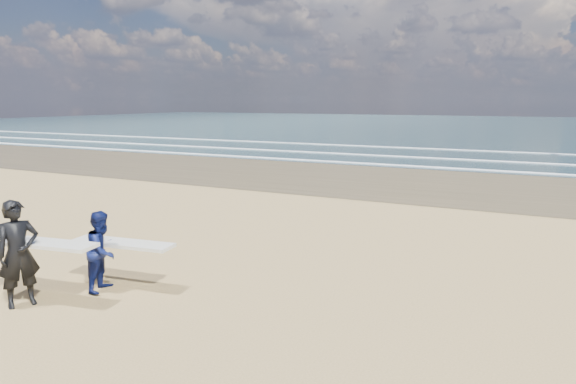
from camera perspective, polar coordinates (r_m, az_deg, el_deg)
The scene contains 2 objects.
surfer_near at distance 10.75m, azimuth -27.56°, elevation -5.98°, with size 2.26×1.22×2.01m.
surfer_far at distance 11.00m, azimuth -19.70°, elevation -6.09°, with size 2.25×1.21×1.63m.
Camera 1 is at (8.51, -6.46, 3.80)m, focal length 32.00 mm.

